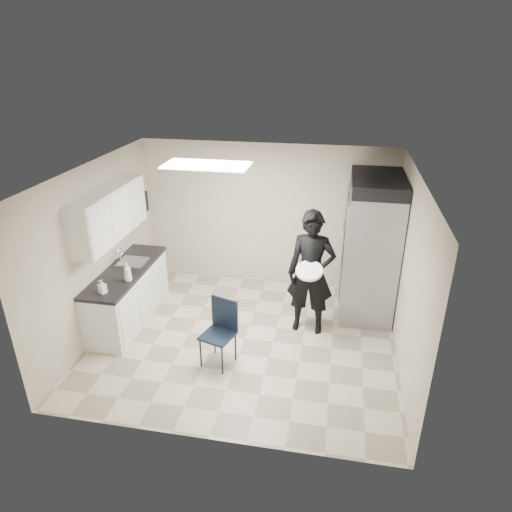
% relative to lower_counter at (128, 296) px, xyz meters
% --- Properties ---
extents(floor, '(4.50, 4.50, 0.00)m').
position_rel_lower_counter_xyz_m(floor, '(1.95, -0.20, -0.43)').
color(floor, '#B9AF92').
rests_on(floor, ground).
extents(ceiling, '(4.50, 4.50, 0.00)m').
position_rel_lower_counter_xyz_m(ceiling, '(1.95, -0.20, 2.17)').
color(ceiling, white).
rests_on(ceiling, back_wall).
extents(back_wall, '(4.50, 0.00, 4.50)m').
position_rel_lower_counter_xyz_m(back_wall, '(1.95, 1.80, 0.87)').
color(back_wall, '#BCB19B').
rests_on(back_wall, floor).
extents(left_wall, '(0.00, 4.00, 4.00)m').
position_rel_lower_counter_xyz_m(left_wall, '(-0.30, -0.20, 0.87)').
color(left_wall, '#BCB19B').
rests_on(left_wall, floor).
extents(right_wall, '(0.00, 4.00, 4.00)m').
position_rel_lower_counter_xyz_m(right_wall, '(4.20, -0.20, 0.87)').
color(right_wall, '#BCB19B').
rests_on(right_wall, floor).
extents(ceiling_panel, '(1.20, 0.60, 0.02)m').
position_rel_lower_counter_xyz_m(ceiling_panel, '(1.35, 0.20, 2.14)').
color(ceiling_panel, white).
rests_on(ceiling_panel, ceiling).
extents(lower_counter, '(0.60, 1.90, 0.86)m').
position_rel_lower_counter_xyz_m(lower_counter, '(0.00, 0.00, 0.00)').
color(lower_counter, silver).
rests_on(lower_counter, floor).
extents(countertop, '(0.64, 1.95, 0.05)m').
position_rel_lower_counter_xyz_m(countertop, '(0.00, 0.00, 0.46)').
color(countertop, black).
rests_on(countertop, lower_counter).
extents(sink, '(0.42, 0.40, 0.14)m').
position_rel_lower_counter_xyz_m(sink, '(0.02, 0.25, 0.44)').
color(sink, gray).
rests_on(sink, countertop).
extents(faucet, '(0.02, 0.02, 0.24)m').
position_rel_lower_counter_xyz_m(faucet, '(-0.18, 0.25, 0.59)').
color(faucet, silver).
rests_on(faucet, countertop).
extents(upper_cabinets, '(0.35, 1.80, 0.75)m').
position_rel_lower_counter_xyz_m(upper_cabinets, '(-0.13, 0.00, 1.40)').
color(upper_cabinets, silver).
rests_on(upper_cabinets, left_wall).
extents(towel_dispenser, '(0.22, 0.30, 0.35)m').
position_rel_lower_counter_xyz_m(towel_dispenser, '(-0.19, 1.15, 1.19)').
color(towel_dispenser, black).
rests_on(towel_dispenser, left_wall).
extents(notice_sticker_left, '(0.00, 0.12, 0.07)m').
position_rel_lower_counter_xyz_m(notice_sticker_left, '(-0.29, -0.10, 0.79)').
color(notice_sticker_left, yellow).
rests_on(notice_sticker_left, left_wall).
extents(notice_sticker_right, '(0.00, 0.12, 0.07)m').
position_rel_lower_counter_xyz_m(notice_sticker_right, '(-0.29, 0.10, 0.75)').
color(notice_sticker_right, yellow).
rests_on(notice_sticker_right, left_wall).
extents(commercial_fridge, '(0.80, 1.35, 2.10)m').
position_rel_lower_counter_xyz_m(commercial_fridge, '(3.78, 1.07, 0.62)').
color(commercial_fridge, gray).
rests_on(commercial_fridge, floor).
extents(fridge_compressor, '(0.80, 1.35, 0.20)m').
position_rel_lower_counter_xyz_m(fridge_compressor, '(3.78, 1.07, 1.77)').
color(fridge_compressor, black).
rests_on(fridge_compressor, commercial_fridge).
extents(folding_chair, '(0.52, 0.52, 0.93)m').
position_rel_lower_counter_xyz_m(folding_chair, '(1.71, -0.84, 0.04)').
color(folding_chair, black).
rests_on(folding_chair, floor).
extents(man_tuxedo, '(0.74, 0.52, 1.96)m').
position_rel_lower_counter_xyz_m(man_tuxedo, '(2.88, 0.27, 0.55)').
color(man_tuxedo, black).
rests_on(man_tuxedo, floor).
extents(bucket_lid, '(0.41, 0.41, 0.05)m').
position_rel_lower_counter_xyz_m(bucket_lid, '(2.87, 0.02, 0.71)').
color(bucket_lid, white).
rests_on(bucket_lid, man_tuxedo).
extents(soap_bottle_a, '(0.15, 0.15, 0.29)m').
position_rel_lower_counter_xyz_m(soap_bottle_a, '(0.22, -0.34, 0.63)').
color(soap_bottle_a, white).
rests_on(soap_bottle_a, countertop).
extents(soap_bottle_b, '(0.12, 0.13, 0.21)m').
position_rel_lower_counter_xyz_m(soap_bottle_b, '(0.03, -0.75, 0.58)').
color(soap_bottle_b, '#B0B1BC').
rests_on(soap_bottle_b, countertop).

